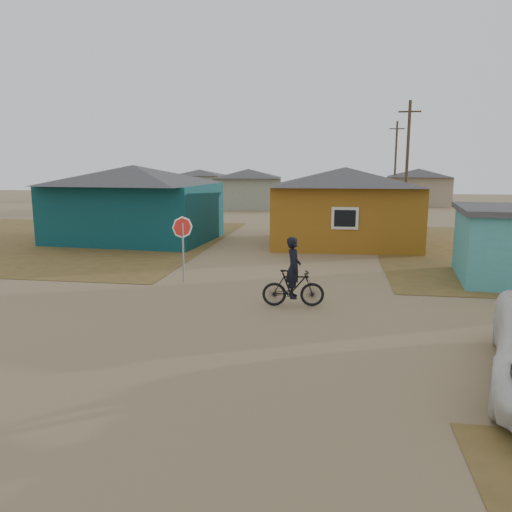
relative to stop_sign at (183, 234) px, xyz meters
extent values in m
plane|color=#8B7350|center=(3.06, -4.57, -1.71)|extent=(120.00, 120.00, 0.00)
cube|color=brown|center=(-10.94, 8.43, -1.70)|extent=(20.00, 18.00, 0.00)
cube|color=#0A363A|center=(-5.44, 8.93, -0.21)|extent=(8.40, 6.54, 3.00)
pyramid|color=#353537|center=(-5.44, 8.93, 1.79)|extent=(8.93, 7.08, 1.00)
cube|color=#935C16|center=(5.56, 9.43, -0.21)|extent=(7.21, 6.24, 3.00)
pyramid|color=#353537|center=(5.56, 9.43, 1.74)|extent=(7.72, 6.76, 0.90)
cube|color=silver|center=(5.56, 6.40, -0.06)|extent=(1.20, 0.06, 1.00)
cube|color=black|center=(5.56, 6.37, -0.06)|extent=(0.95, 0.04, 0.75)
cube|color=gray|center=(-2.94, 29.43, -0.31)|extent=(6.49, 5.60, 2.80)
pyramid|color=#353537|center=(-2.94, 29.43, 1.49)|extent=(7.04, 6.15, 0.80)
cube|color=gray|center=(13.06, 35.43, -0.31)|extent=(6.41, 5.50, 2.80)
pyramid|color=#353537|center=(13.06, 35.43, 1.49)|extent=(6.95, 6.05, 0.80)
cube|color=gray|center=(-10.94, 41.43, -0.36)|extent=(5.75, 5.28, 2.70)
pyramid|color=#353537|center=(-10.94, 41.43, 1.34)|extent=(6.28, 5.81, 0.70)
cylinder|color=#46382A|center=(9.56, 17.43, 2.29)|extent=(0.20, 0.20, 8.00)
cube|color=#46382A|center=(9.56, 17.43, 5.59)|extent=(1.40, 0.10, 0.10)
cylinder|color=#46382A|center=(10.56, 33.43, 2.29)|extent=(0.20, 0.20, 8.00)
cube|color=#46382A|center=(10.56, 33.43, 5.59)|extent=(1.40, 0.10, 0.10)
cylinder|color=gray|center=(0.00, 0.00, -0.67)|extent=(0.06, 0.06, 2.07)
imported|color=black|center=(4.01, -2.33, -1.17)|extent=(1.84, 0.72, 1.08)
imported|color=black|center=(4.01, -2.33, -0.57)|extent=(0.50, 0.69, 1.77)
camera|label=1|loc=(5.19, -16.27, 2.35)|focal=35.00mm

